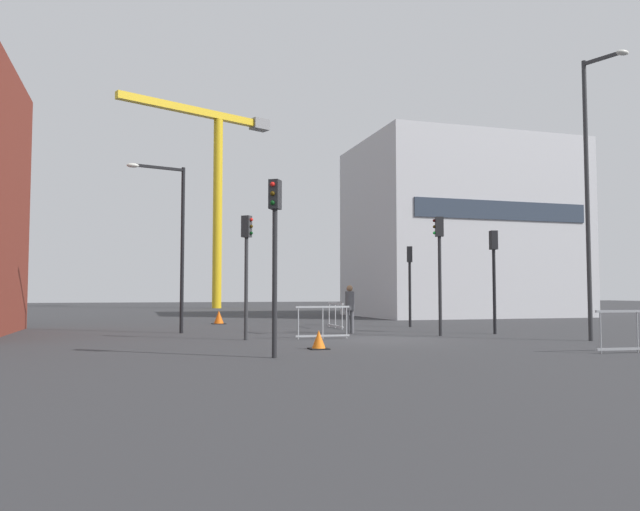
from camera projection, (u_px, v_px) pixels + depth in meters
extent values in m
plane|color=#333335|center=(384.00, 340.00, 20.01)|extent=(160.00, 160.00, 0.00)
cube|color=#B7B7BC|center=(460.00, 231.00, 40.74)|extent=(13.41, 9.81, 11.17)
cube|color=#2D3847|center=(503.00, 210.00, 36.05)|extent=(11.26, 0.08, 1.10)
cylinder|color=gold|center=(218.00, 213.00, 60.40)|extent=(0.90, 0.90, 18.48)
cube|color=gold|center=(194.00, 111.00, 59.25)|extent=(14.28, 6.74, 0.70)
cube|color=slate|center=(259.00, 125.00, 64.12)|extent=(2.13, 1.82, 1.10)
cylinder|color=#2D2D30|center=(587.00, 199.00, 19.79)|extent=(0.14, 0.14, 9.02)
cube|color=#2D2D30|center=(603.00, 58.00, 19.55)|extent=(0.53, 1.22, 0.10)
ellipsoid|color=silver|center=(622.00, 53.00, 19.05)|extent=(0.44, 0.24, 0.16)
cylinder|color=black|center=(182.00, 250.00, 23.45)|extent=(0.14, 0.14, 6.29)
cube|color=black|center=(159.00, 168.00, 23.14)|extent=(1.87, 0.58, 0.10)
ellipsoid|color=silver|center=(133.00, 165.00, 22.64)|extent=(0.44, 0.24, 0.16)
cylinder|color=#232326|center=(440.00, 286.00, 21.90)|extent=(0.12, 0.12, 3.51)
cube|color=#232326|center=(439.00, 227.00, 22.03)|extent=(0.34, 0.32, 0.70)
sphere|color=#390605|center=(434.00, 221.00, 22.05)|extent=(0.11, 0.11, 0.11)
sphere|color=#3C2905|center=(434.00, 227.00, 22.04)|extent=(0.11, 0.11, 0.11)
sphere|color=green|center=(434.00, 233.00, 22.03)|extent=(0.11, 0.11, 0.11)
cylinder|color=#232326|center=(275.00, 283.00, 14.56)|extent=(0.12, 0.12, 3.50)
cube|color=#232326|center=(275.00, 195.00, 14.69)|extent=(0.35, 0.37, 0.70)
sphere|color=red|center=(272.00, 184.00, 14.53)|extent=(0.11, 0.11, 0.11)
sphere|color=#3C2905|center=(272.00, 193.00, 14.52)|extent=(0.11, 0.11, 0.11)
sphere|color=#07330F|center=(272.00, 203.00, 14.51)|extent=(0.11, 0.11, 0.11)
cylinder|color=black|center=(410.00, 294.00, 27.56)|extent=(0.12, 0.12, 2.88)
cube|color=black|center=(410.00, 254.00, 27.67)|extent=(0.33, 0.35, 0.70)
sphere|color=#390605|center=(409.00, 250.00, 27.85)|extent=(0.11, 0.11, 0.11)
sphere|color=#F2A514|center=(409.00, 255.00, 27.84)|extent=(0.11, 0.11, 0.11)
sphere|color=#07330F|center=(410.00, 259.00, 27.83)|extent=(0.11, 0.11, 0.11)
cylinder|color=#2D2D30|center=(246.00, 288.00, 19.99)|extent=(0.12, 0.12, 3.32)
cube|color=#2D2D30|center=(247.00, 227.00, 20.11)|extent=(0.37, 0.36, 0.70)
sphere|color=red|center=(251.00, 220.00, 20.05)|extent=(0.11, 0.11, 0.11)
sphere|color=#3C2905|center=(251.00, 226.00, 20.04)|extent=(0.11, 0.11, 0.11)
sphere|color=#07330F|center=(251.00, 233.00, 20.03)|extent=(0.11, 0.11, 0.11)
cylinder|color=black|center=(494.00, 292.00, 22.89)|extent=(0.12, 0.12, 3.12)
cube|color=black|center=(493.00, 240.00, 23.01)|extent=(0.28, 0.32, 0.70)
sphere|color=#390605|center=(491.00, 235.00, 23.19)|extent=(0.11, 0.11, 0.11)
sphere|color=#3C2905|center=(492.00, 241.00, 23.18)|extent=(0.11, 0.11, 0.11)
sphere|color=green|center=(492.00, 246.00, 23.17)|extent=(0.11, 0.11, 0.11)
cylinder|color=#4C4C51|center=(347.00, 322.00, 23.06)|extent=(0.14, 0.14, 0.85)
cylinder|color=#4C4C51|center=(352.00, 322.00, 23.16)|extent=(0.14, 0.14, 0.85)
cylinder|color=#4C4C51|center=(350.00, 301.00, 23.16)|extent=(0.34, 0.34, 0.71)
sphere|color=#8C6647|center=(350.00, 288.00, 23.18)|extent=(0.23, 0.23, 0.23)
cube|color=gray|center=(637.00, 311.00, 15.79)|extent=(2.35, 0.25, 0.06)
cube|color=gray|center=(638.00, 349.00, 15.73)|extent=(2.35, 0.25, 0.06)
cylinder|color=gray|center=(601.00, 332.00, 15.53)|extent=(0.04, 0.04, 1.05)
cylinder|color=gray|center=(637.00, 332.00, 15.75)|extent=(0.04, 0.04, 1.05)
cube|color=#B2B5BA|center=(335.00, 304.00, 26.56)|extent=(0.11, 2.16, 0.06)
cube|color=#B2B5BA|center=(335.00, 326.00, 26.50)|extent=(0.11, 2.16, 0.06)
cylinder|color=#B2B5BA|center=(342.00, 317.00, 25.59)|extent=(0.04, 0.04, 1.05)
cylinder|color=#B2B5BA|center=(335.00, 316.00, 26.53)|extent=(0.04, 0.04, 1.05)
cylinder|color=#B2B5BA|center=(329.00, 315.00, 27.46)|extent=(0.04, 0.04, 1.05)
cube|color=#9EA0A5|center=(323.00, 307.00, 20.46)|extent=(1.86, 0.11, 0.06)
cube|color=#9EA0A5|center=(323.00, 336.00, 20.40)|extent=(1.86, 0.11, 0.06)
cylinder|color=#9EA0A5|center=(298.00, 323.00, 20.17)|extent=(0.04, 0.04, 1.05)
cylinder|color=#9EA0A5|center=(323.00, 323.00, 20.43)|extent=(0.04, 0.04, 1.05)
cylinder|color=#9EA0A5|center=(346.00, 322.00, 20.69)|extent=(0.04, 0.04, 1.05)
cube|color=black|center=(319.00, 349.00, 16.66)|extent=(0.51, 0.51, 0.03)
cone|color=orange|center=(319.00, 340.00, 16.67)|extent=(0.39, 0.39, 0.51)
cube|color=black|center=(219.00, 324.00, 29.99)|extent=(0.65, 0.65, 0.03)
cone|color=#E55B0F|center=(219.00, 317.00, 30.01)|extent=(0.50, 0.50, 0.65)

